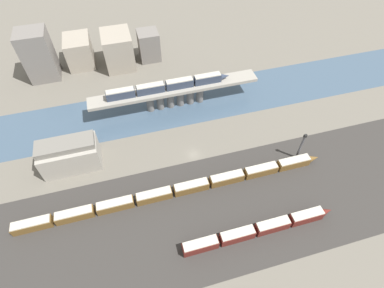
{
  "coord_description": "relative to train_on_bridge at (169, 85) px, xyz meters",
  "views": [
    {
      "loc": [
        -18.9,
        -65.88,
        87.09
      ],
      "look_at": [
        0.0,
        1.97,
        3.72
      ],
      "focal_mm": 28.0,
      "sensor_mm": 36.0,
      "label": 1
    }
  ],
  "objects": [
    {
      "name": "ground_plane",
      "position": [
        2.48,
        -27.94,
        -11.09
      ],
      "size": [
        400.0,
        400.0,
        0.0
      ],
      "primitive_type": "plane",
      "color": "#666056"
    },
    {
      "name": "railbed_yard",
      "position": [
        2.48,
        -51.94,
        -11.08
      ],
      "size": [
        280.0,
        42.0,
        0.01
      ],
      "primitive_type": "cube",
      "color": "#33302D",
      "rests_on": "ground"
    },
    {
      "name": "river_water",
      "position": [
        2.48,
        0.0,
        -11.08
      ],
      "size": [
        320.0,
        25.78,
        0.01
      ],
      "primitive_type": "cube",
      "color": "#3D5166",
      "rests_on": "ground"
    },
    {
      "name": "bridge",
      "position": [
        2.48,
        0.0,
        -4.27
      ],
      "size": [
        69.67,
        7.04,
        9.3
      ],
      "color": "gray",
      "rests_on": "ground"
    },
    {
      "name": "train_on_bridge",
      "position": [
        0.0,
        0.0,
        0.0
      ],
      "size": [
        50.38,
        3.01,
        3.65
      ],
      "color": "#2D384C",
      "rests_on": "bridge"
    },
    {
      "name": "train_yard_near",
      "position": [
        13.29,
        -62.28,
        -9.18
      ],
      "size": [
        48.47,
        3.09,
        3.89
      ],
      "color": "#5B1E19",
      "rests_on": "ground"
    },
    {
      "name": "train_yard_mid",
      "position": [
        -7.03,
        -42.34,
        -9.36
      ],
      "size": [
        103.85,
        3.1,
        3.52
      ],
      "color": "brown",
      "rests_on": "ground"
    },
    {
      "name": "warehouse_building",
      "position": [
        -40.07,
        -20.89,
        -5.35
      ],
      "size": [
        19.57,
        10.25,
        12.07
      ],
      "color": "#9E998E",
      "rests_on": "ground"
    },
    {
      "name": "signal_tower",
      "position": [
        38.4,
        -39.44,
        -4.79
      ],
      "size": [
        1.0,
        0.78,
        12.44
      ],
      "color": "#4C4C51",
      "rests_on": "ground"
    },
    {
      "name": "city_block_far_left",
      "position": [
        -51.02,
        35.86,
        0.21
      ],
      "size": [
        12.64,
        11.87,
        22.59
      ],
      "primitive_type": "cube",
      "color": "slate",
      "rests_on": "ground"
    },
    {
      "name": "city_block_left",
      "position": [
        -34.47,
        41.83,
        -4.35
      ],
      "size": [
        11.8,
        15.43,
        13.47
      ],
      "primitive_type": "cube",
      "color": "gray",
      "rests_on": "ground"
    },
    {
      "name": "city_block_center",
      "position": [
        -16.41,
        35.45,
        -2.85
      ],
      "size": [
        13.13,
        15.96,
        16.47
      ],
      "primitive_type": "cube",
      "color": "gray",
      "rests_on": "ground"
    },
    {
      "name": "city_block_right",
      "position": [
        -1.63,
        37.42,
        -4.03
      ],
      "size": [
        9.72,
        10.02,
        14.11
      ],
      "primitive_type": "cube",
      "color": "slate",
      "rests_on": "ground"
    }
  ]
}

